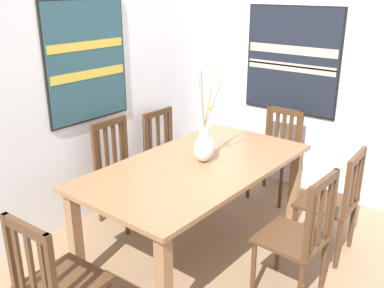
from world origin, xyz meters
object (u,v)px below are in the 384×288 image
(chair_4, at_px, (299,236))
(dining_table, at_px, (197,176))
(chair_3, at_px, (168,151))
(centerpiece_vase, at_px, (204,145))
(chair_1, at_px, (333,201))
(chair_0, at_px, (277,152))
(painting_on_back_wall, at_px, (87,62))
(painting_on_side_wall, at_px, (292,61))
(chair_5, at_px, (121,170))
(chair_2, at_px, (56,283))

(chair_4, bearing_deg, dining_table, 89.39)
(dining_table, xyz_separation_m, chair_3, (0.65, 0.90, -0.21))
(dining_table, height_order, chair_3, chair_3)
(centerpiece_vase, relative_size, chair_1, 0.82)
(centerpiece_vase, xyz_separation_m, chair_0, (1.23, 0.00, -0.43))
(painting_on_back_wall, xyz_separation_m, painting_on_side_wall, (1.73, -1.08, -0.10))
(dining_table, xyz_separation_m, centerpiece_vase, (0.08, -0.01, 0.24))
(chair_3, height_order, painting_on_back_wall, painting_on_back_wall)
(chair_3, distance_m, painting_on_back_wall, 1.26)
(chair_0, xyz_separation_m, chair_5, (-1.33, 0.87, 0.01))
(centerpiece_vase, bearing_deg, dining_table, 174.12)
(dining_table, xyz_separation_m, chair_1, (0.65, -0.86, -0.20))
(chair_4, bearing_deg, chair_5, 90.32)
(chair_0, bearing_deg, chair_1, -127.81)
(chair_4, bearing_deg, centerpiece_vase, 84.11)
(chair_0, relative_size, chair_1, 1.00)
(dining_table, distance_m, painting_on_side_wall, 1.78)
(chair_4, height_order, chair_5, chair_4)
(chair_1, height_order, chair_3, chair_1)
(centerpiece_vase, relative_size, chair_2, 0.80)
(chair_1, bearing_deg, painting_on_back_wall, 110.15)
(centerpiece_vase, bearing_deg, chair_3, 57.64)
(dining_table, bearing_deg, chair_0, -0.21)
(dining_table, height_order, painting_on_side_wall, painting_on_side_wall)
(centerpiece_vase, bearing_deg, chair_4, -95.89)
(centerpiece_vase, xyz_separation_m, chair_2, (-1.41, -0.01, -0.43))
(chair_2, relative_size, chair_3, 1.05)
(chair_1, xyz_separation_m, chair_3, (0.01, 1.76, -0.01))
(chair_0, distance_m, chair_4, 1.59)
(chair_1, distance_m, painting_on_back_wall, 2.36)
(dining_table, relative_size, chair_5, 2.01)
(centerpiece_vase, xyz_separation_m, chair_3, (0.57, 0.90, -0.44))
(painting_on_back_wall, height_order, painting_on_side_wall, painting_on_back_wall)
(chair_2, distance_m, painting_on_back_wall, 1.96)
(chair_3, bearing_deg, chair_5, -177.34)
(chair_4, xyz_separation_m, painting_on_back_wall, (-0.08, 2.03, 0.97))
(painting_on_back_wall, bearing_deg, chair_2, -136.86)
(chair_5, relative_size, painting_on_back_wall, 0.91)
(centerpiece_vase, bearing_deg, chair_1, -56.51)
(dining_table, height_order, chair_0, chair_0)
(chair_1, relative_size, painting_on_back_wall, 0.87)
(chair_0, height_order, chair_4, chair_4)
(dining_table, height_order, chair_1, chair_1)
(chair_2, relative_size, chair_5, 0.98)
(chair_2, height_order, painting_on_back_wall, painting_on_back_wall)
(chair_0, bearing_deg, painting_on_back_wall, 140.69)
(chair_1, xyz_separation_m, chair_4, (-0.66, -0.02, 0.01))
(chair_0, bearing_deg, painting_on_side_wall, 12.59)
(painting_on_side_wall, bearing_deg, centerpiece_vase, -177.20)
(centerpiece_vase, distance_m, chair_3, 1.16)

